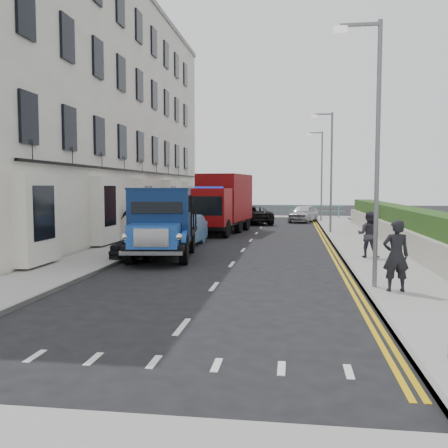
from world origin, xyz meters
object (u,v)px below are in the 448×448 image
Objects in this scene: lamp_mid at (329,165)px; pedestrian_east_near at (396,256)px; red_lorry at (222,202)px; parked_car_front at (145,241)px; lamp_far at (320,171)px; bedford_lorry at (160,228)px; lamp_near at (373,139)px.

pedestrian_east_near is (0.55, -16.51, -2.97)m from lamp_mid.
pedestrian_east_near is at bearing -59.94° from red_lorry.
pedestrian_east_near reaches higher than parked_car_front.
lamp_mid is 1.00× the size of lamp_far.
bedford_lorry is at bearing -107.93° from lamp_far.
pedestrian_east_near is at bearing -88.82° from lamp_far.
lamp_mid reaches higher than pedestrian_east_near.
lamp_near and lamp_mid have the same top height.
lamp_near is at bearing -60.99° from red_lorry.
lamp_far reaches higher than bedford_lorry.
red_lorry is at bearing -72.65° from pedestrian_east_near.
lamp_near is 3.85× the size of pedestrian_east_near.
red_lorry is (-6.22, -0.20, -2.14)m from lamp_mid.
lamp_near is 1.00× the size of lamp_far.
lamp_near is at bearing -27.76° from parked_car_front.
parked_car_front is (-0.84, 0.81, -0.58)m from bedford_lorry.
lamp_far is 26.68m from pedestrian_east_near.
lamp_far is (0.00, 26.00, 0.00)m from lamp_near.
parked_car_front is at bearing -126.20° from lamp_mid.
lamp_mid is (0.00, 16.00, 0.00)m from lamp_near.
parked_car_front is at bearing 145.37° from lamp_near.
lamp_near is 8.75m from bedford_lorry.
lamp_near reaches higher than red_lorry.
pedestrian_east_near is at bearing -28.38° from parked_car_front.
lamp_far is 1.85× the size of parked_car_front.
red_lorry is at bearing -178.15° from lamp_mid.
lamp_mid is 1.01× the size of red_lorry.
lamp_near is 1.00× the size of lamp_mid.
lamp_near is 17.11m from red_lorry.
lamp_near is 16.00m from lamp_mid.
lamp_near reaches higher than parked_car_front.
red_lorry is at bearing -121.37° from lamp_far.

